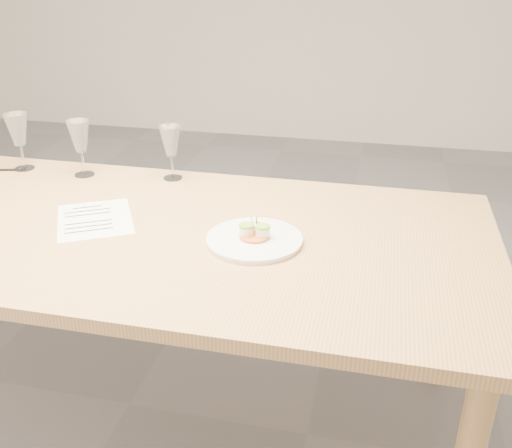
% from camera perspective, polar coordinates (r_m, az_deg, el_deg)
% --- Properties ---
extents(ground, '(7.00, 7.00, 0.00)m').
position_cam_1_polar(ground, '(2.28, -12.54, -17.15)').
color(ground, slate).
rests_on(ground, ground).
extents(dining_table, '(2.40, 1.00, 0.75)m').
position_cam_1_polar(dining_table, '(1.89, -14.46, -1.65)').
color(dining_table, tan).
rests_on(dining_table, ground).
extents(dinner_plate, '(0.28, 0.28, 0.07)m').
position_cam_1_polar(dinner_plate, '(1.67, -0.14, -1.48)').
color(dinner_plate, white).
rests_on(dinner_plate, dining_table).
extents(recipe_sheet, '(0.34, 0.36, 0.00)m').
position_cam_1_polar(recipe_sheet, '(1.89, -15.84, 0.47)').
color(recipe_sheet, white).
rests_on(recipe_sheet, dining_table).
extents(ballpoint_pen, '(0.13, 0.04, 0.01)m').
position_cam_1_polar(ballpoint_pen, '(2.43, -23.46, 5.00)').
color(ballpoint_pen, black).
rests_on(ballpoint_pen, dining_table).
extents(wine_glass_1, '(0.09, 0.09, 0.22)m').
position_cam_1_polar(wine_glass_1, '(2.39, -22.73, 8.61)').
color(wine_glass_1, white).
rests_on(wine_glass_1, dining_table).
extents(wine_glass_2, '(0.09, 0.09, 0.21)m').
position_cam_1_polar(wine_glass_2, '(2.24, -17.23, 8.28)').
color(wine_glass_2, white).
rests_on(wine_glass_2, dining_table).
extents(wine_glass_3, '(0.08, 0.08, 0.20)m').
position_cam_1_polar(wine_glass_3, '(2.14, -8.54, 8.09)').
color(wine_glass_3, white).
rests_on(wine_glass_3, dining_table).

